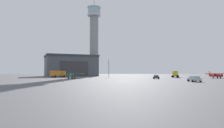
{
  "coord_description": "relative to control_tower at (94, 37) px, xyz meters",
  "views": [
    {
      "loc": [
        -0.6,
        -53.35,
        2.33
      ],
      "look_at": [
        -4.72,
        24.28,
        5.3
      ],
      "focal_mm": 33.73,
      "sensor_mm": 36.0,
      "label": 1
    }
  ],
  "objects": [
    {
      "name": "light_post_west",
      "position": [
        10.51,
        -27.68,
        -17.97
      ],
      "size": [
        0.44,
        0.44,
        8.01
      ],
      "color": "#38383D",
      "rests_on": "ground_plane"
    },
    {
      "name": "car_silver",
      "position": [
        33.85,
        -70.19,
        -22.05
      ],
      "size": [
        2.4,
        4.61,
        1.37
      ],
      "rotation": [
        0.0,
        0.0,
        1.59
      ],
      "color": "#B7BABF",
      "rests_on": "ground_plane"
    },
    {
      "name": "truck_fuel_tanker_yellow",
      "position": [
        38.93,
        -30.97,
        -21.14
      ],
      "size": [
        4.12,
        7.06,
        2.87
      ],
      "rotation": [
        0.0,
        0.0,
        1.31
      ],
      "color": "#38383D",
      "rests_on": "ground_plane"
    },
    {
      "name": "car_black",
      "position": [
        28.28,
        -48.01,
        -22.05
      ],
      "size": [
        2.58,
        4.29,
        1.37
      ],
      "rotation": [
        0.0,
        0.0,
        4.58
      ],
      "color": "black",
      "rests_on": "ground_plane"
    },
    {
      "name": "control_tower",
      "position": [
        0.0,
        0.0,
        0.0
      ],
      "size": [
        7.96,
        7.96,
        44.51
      ],
      "color": "gray",
      "rests_on": "ground_plane"
    },
    {
      "name": "airplane_red",
      "position": [
        51.54,
        -40.41,
        -21.53
      ],
      "size": [
        8.89,
        7.04,
        2.69
      ],
      "rotation": [
        0.0,
        0.0,
        5.1
      ],
      "color": "red",
      "rests_on": "ground_plane"
    },
    {
      "name": "airplane_green",
      "position": [
        -1.22,
        -48.17,
        -21.54
      ],
      "size": [
        8.92,
        7.03,
        2.67
      ],
      "rotation": [
        0.0,
        0.0,
        5.05
      ],
      "color": "#287A42",
      "rests_on": "ground_plane"
    },
    {
      "name": "ground_plane",
      "position": [
        17.52,
        -67.87,
        -22.79
      ],
      "size": [
        400.0,
        400.0,
        0.0
      ],
      "primitive_type": "plane",
      "color": "#545456"
    },
    {
      "name": "truck_box_orange",
      "position": [
        -10.86,
        -33.13,
        -21.13
      ],
      "size": [
        5.89,
        6.62,
        2.88
      ],
      "rotation": [
        0.0,
        0.0,
        0.91
      ],
      "color": "#38383D",
      "rests_on": "ground_plane"
    },
    {
      "name": "traffic_cone_near_left",
      "position": [
        2.52,
        -71.1,
        -22.47
      ],
      "size": [
        0.36,
        0.36,
        0.65
      ],
      "color": "black",
      "rests_on": "ground_plane"
    },
    {
      "name": "hangar",
      "position": [
        -12.86,
        -3.19,
        -16.87
      ],
      "size": [
        33.65,
        29.58,
        11.79
      ],
      "rotation": [
        0.0,
        0.0,
        -1.13
      ],
      "color": "#4C5159",
      "rests_on": "ground_plane"
    }
  ]
}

